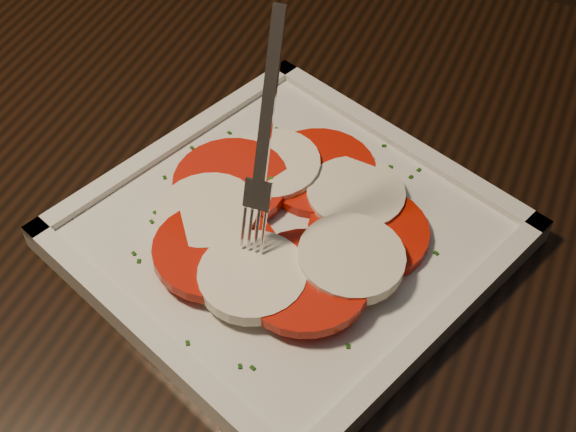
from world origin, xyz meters
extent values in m
cube|color=black|center=(0.10, -0.16, 0.73)|extent=(1.21, 0.82, 0.04)
cylinder|color=black|center=(-0.43, 0.19, 0.35)|extent=(0.06, 0.06, 0.71)
cube|color=black|center=(0.15, 0.59, 0.45)|extent=(0.51, 0.51, 0.04)
cylinder|color=black|center=(-0.07, 0.46, 0.21)|extent=(0.04, 0.04, 0.41)
cylinder|color=black|center=(0.28, 0.37, 0.21)|extent=(0.04, 0.04, 0.41)
cylinder|color=black|center=(0.02, 0.81, 0.21)|extent=(0.04, 0.04, 0.41)
cylinder|color=black|center=(0.37, 0.72, 0.21)|extent=(0.04, 0.04, 0.41)
cube|color=silver|center=(0.16, -0.15, 0.76)|extent=(0.35, 0.35, 0.01)
cylinder|color=red|center=(0.22, -0.14, 0.77)|extent=(0.09, 0.09, 0.01)
cylinder|color=white|center=(0.20, -0.11, 0.77)|extent=(0.07, 0.07, 0.01)
cylinder|color=red|center=(0.16, -0.09, 0.77)|extent=(0.09, 0.09, 0.01)
cylinder|color=white|center=(0.13, -0.10, 0.77)|extent=(0.07, 0.07, 0.01)
cylinder|color=red|center=(0.11, -0.13, 0.77)|extent=(0.09, 0.09, 0.01)
cylinder|color=white|center=(0.11, -0.17, 0.78)|extent=(0.07, 0.07, 0.01)
cylinder|color=red|center=(0.13, -0.20, 0.78)|extent=(0.09, 0.09, 0.01)
cylinder|color=white|center=(0.16, -0.21, 0.78)|extent=(0.07, 0.07, 0.01)
cylinder|color=red|center=(0.20, -0.20, 0.78)|extent=(0.09, 0.09, 0.01)
cylinder|color=white|center=(0.22, -0.17, 0.78)|extent=(0.07, 0.07, 0.01)
cube|color=#12570E|center=(0.13, -0.13, 0.78)|extent=(0.03, 0.02, 0.00)
cube|color=#12570E|center=(0.21, -0.17, 0.78)|extent=(0.04, 0.02, 0.00)
cube|color=#12570E|center=(0.13, -0.13, 0.78)|extent=(0.03, 0.04, 0.00)
cube|color=#12570E|center=(0.13, -0.14, 0.78)|extent=(0.03, 0.04, 0.01)
cube|color=#12570E|center=(0.19, -0.19, 0.78)|extent=(0.02, 0.03, 0.00)
cube|color=#12570E|center=(0.15, -0.21, 0.78)|extent=(0.01, 0.03, 0.00)
cube|color=#12570E|center=(0.15, -0.12, 0.78)|extent=(0.01, 0.03, 0.00)
cube|color=#133D0B|center=(0.24, -0.11, 0.77)|extent=(0.00, 0.00, 0.00)
cube|color=#133D0B|center=(0.07, -0.18, 0.77)|extent=(0.00, 0.00, 0.00)
cube|color=#133D0B|center=(0.24, -0.23, 0.77)|extent=(0.00, 0.00, 0.00)
cube|color=#133D0B|center=(0.07, -0.17, 0.77)|extent=(0.00, 0.00, 0.00)
cube|color=#133D0B|center=(0.06, -0.11, 0.77)|extent=(0.00, 0.00, 0.00)
cube|color=#133D0B|center=(0.08, -0.22, 0.77)|extent=(0.00, 0.00, 0.00)
cube|color=#133D0B|center=(0.18, -0.27, 0.77)|extent=(0.00, 0.00, 0.00)
cube|color=#133D0B|center=(0.23, -0.06, 0.77)|extent=(0.00, 0.00, 0.00)
cube|color=#133D0B|center=(0.21, -0.06, 0.77)|extent=(0.00, 0.00, 0.00)
cube|color=#133D0B|center=(0.27, -0.13, 0.77)|extent=(0.00, 0.00, 0.00)
cube|color=#133D0B|center=(0.07, -0.10, 0.77)|extent=(0.00, 0.00, 0.00)
cube|color=#133D0B|center=(0.08, -0.07, 0.77)|extent=(0.00, 0.00, 0.00)
cube|color=#133D0B|center=(0.20, -0.04, 0.77)|extent=(0.00, 0.00, 0.00)
cube|color=#133D0B|center=(0.11, -0.06, 0.77)|extent=(0.00, 0.00, 0.00)
cube|color=#133D0B|center=(0.14, -0.07, 0.77)|extent=(0.00, 0.00, 0.00)
cube|color=#133D0B|center=(0.19, -0.27, 0.77)|extent=(0.00, 0.00, 0.00)
cube|color=#133D0B|center=(0.07, -0.21, 0.77)|extent=(0.00, 0.00, 0.00)
cube|color=#133D0B|center=(0.14, -0.27, 0.77)|extent=(0.00, 0.00, 0.00)
cube|color=#133D0B|center=(0.15, -0.06, 0.77)|extent=(0.00, 0.00, 0.00)
cube|color=#133D0B|center=(0.06, -0.10, 0.77)|extent=(0.00, 0.00, 0.00)
cube|color=#133D0B|center=(0.05, -0.14, 0.77)|extent=(0.00, 0.00, 0.00)
cube|color=#133D0B|center=(0.10, -0.08, 0.77)|extent=(0.00, 0.00, 0.00)
cube|color=#133D0B|center=(0.09, -0.11, 0.77)|extent=(0.00, 0.00, 0.00)
cube|color=#133D0B|center=(0.24, -0.17, 0.77)|extent=(0.00, 0.00, 0.00)
cube|color=#133D0B|center=(0.23, -0.07, 0.77)|extent=(0.00, 0.00, 0.00)
cube|color=#133D0B|center=(0.09, -0.20, 0.77)|extent=(0.00, 0.00, 0.00)
camera|label=1|loc=(0.31, -0.50, 1.21)|focal=50.00mm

